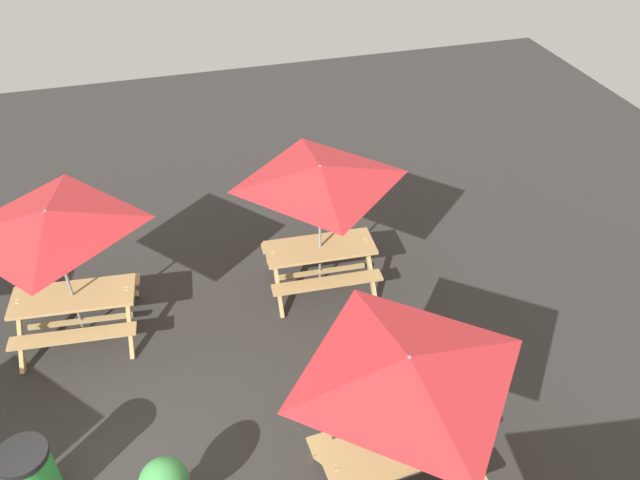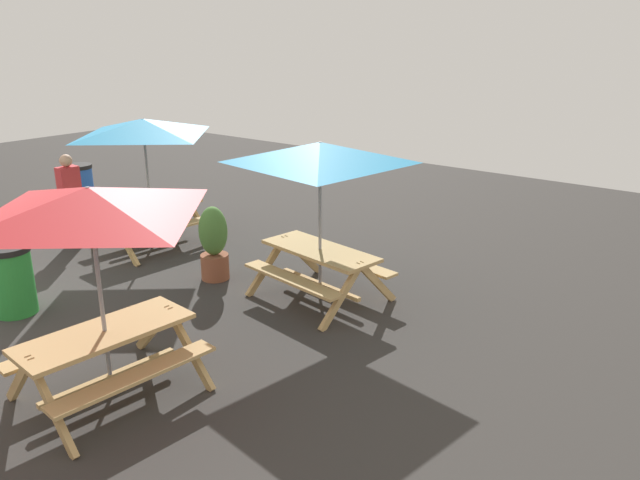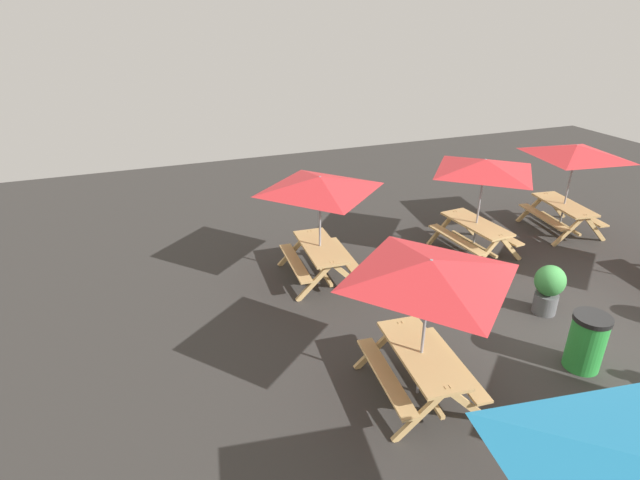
{
  "view_description": "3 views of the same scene",
  "coord_description": "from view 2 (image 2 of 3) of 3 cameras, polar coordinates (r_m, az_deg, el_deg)",
  "views": [
    {
      "loc": [
        -1.44,
        4.1,
        7.08
      ],
      "look_at": [
        -3.61,
        -3.66,
        0.9
      ],
      "focal_mm": 35.0,
      "sensor_mm": 36.0,
      "label": 1
    },
    {
      "loc": [
        -2.97,
        -8.88,
        3.72
      ],
      "look_at": [
        3.66,
        -3.72,
        0.9
      ],
      "focal_mm": 35.0,
      "sensor_mm": 36.0,
      "label": 2
    },
    {
      "loc": [
        5.28,
        -7.02,
        5.4
      ],
      "look_at": [
        -3.61,
        -3.66,
        0.9
      ],
      "focal_mm": 28.0,
      "sensor_mm": 36.0,
      "label": 3
    }
  ],
  "objects": [
    {
      "name": "picnic_table_5",
      "position": [
        6.49,
        -20.2,
        1.91
      ],
      "size": [
        2.17,
        2.17,
        2.34
      ],
      "rotation": [
        0.0,
        0.0,
        -0.09
      ],
      "color": "tan",
      "rests_on": "ground"
    },
    {
      "name": "picnic_table_3",
      "position": [
        11.33,
        -15.79,
        9.06
      ],
      "size": [
        2.16,
        2.16,
        2.34
      ],
      "rotation": [
        0.0,
        0.0,
        -0.08
      ],
      "color": "tan",
      "rests_on": "ground"
    },
    {
      "name": "trash_bin_green",
      "position": [
        9.53,
        -26.33,
        -3.27
      ],
      "size": [
        0.59,
        0.59,
        0.98
      ],
      "color": "green",
      "rests_on": "ground"
    },
    {
      "name": "trash_bin_blue",
      "position": [
        14.66,
        -21.07,
        4.59
      ],
      "size": [
        0.59,
        0.59,
        0.98
      ],
      "color": "blue",
      "rests_on": "ground"
    },
    {
      "name": "picnic_table_1",
      "position": [
        8.58,
        0.0,
        6.91
      ],
      "size": [
        2.8,
        2.8,
        2.34
      ],
      "rotation": [
        0.0,
        0.0,
        1.43
      ],
      "color": "tan",
      "rests_on": "ground"
    },
    {
      "name": "potted_plant_0",
      "position": [
        9.84,
        -9.69,
        -0.27
      ],
      "size": [
        0.44,
        0.44,
        1.18
      ],
      "color": "#935138",
      "rests_on": "ground"
    },
    {
      "name": "person_standing",
      "position": [
        12.06,
        -21.83,
        3.61
      ],
      "size": [
        0.36,
        0.22,
        1.67
      ],
      "rotation": [
        0.0,
        0.0,
        6.27
      ],
      "color": "#2D334C",
      "rests_on": "ground"
    }
  ]
}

